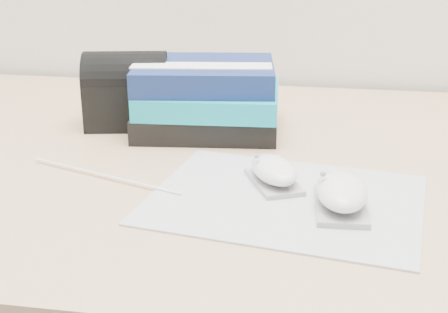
% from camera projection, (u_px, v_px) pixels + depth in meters
% --- Properties ---
extents(desk, '(1.60, 0.80, 0.73)m').
position_uv_depth(desk, '(301.00, 279.00, 1.01)').
color(desk, tan).
rests_on(desk, ground).
extents(mousepad, '(0.35, 0.29, 0.00)m').
position_uv_depth(mousepad, '(285.00, 199.00, 0.74)').
color(mousepad, '#98979F').
rests_on(mousepad, desk).
extents(mouse_rear, '(0.08, 0.10, 0.04)m').
position_uv_depth(mouse_rear, '(274.00, 172.00, 0.77)').
color(mouse_rear, '#9A9A9C').
rests_on(mouse_rear, mousepad).
extents(mouse_front, '(0.06, 0.11, 0.04)m').
position_uv_depth(mouse_front, '(342.00, 193.00, 0.71)').
color(mouse_front, '#959597').
rests_on(mouse_front, mousepad).
extents(usb_cable, '(0.22, 0.08, 0.00)m').
position_uv_depth(usb_cable, '(104.00, 175.00, 0.80)').
color(usb_cable, white).
rests_on(usb_cable, mousepad).
extents(book_stack, '(0.24, 0.20, 0.11)m').
position_uv_depth(book_stack, '(207.00, 98.00, 0.97)').
color(book_stack, black).
rests_on(book_stack, desk).
extents(pouch, '(0.14, 0.11, 0.12)m').
position_uv_depth(pouch, '(127.00, 90.00, 0.99)').
color(pouch, black).
rests_on(pouch, desk).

